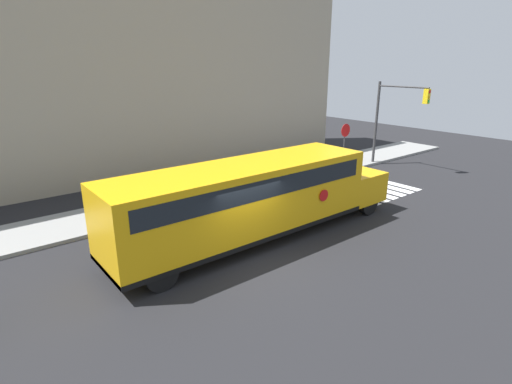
{
  "coord_description": "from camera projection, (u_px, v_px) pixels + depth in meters",
  "views": [
    {
      "loc": [
        -7.23,
        -9.41,
        6.17
      ],
      "look_at": [
        1.64,
        1.63,
        1.57
      ],
      "focal_mm": 28.0,
      "sensor_mm": 36.0,
      "label": 1
    }
  ],
  "objects": [
    {
      "name": "ground_plane",
      "position": [
        248.0,
        259.0,
        13.19
      ],
      "size": [
        60.0,
        60.0,
        0.0
      ],
      "primitive_type": "plane",
      "color": "black"
    },
    {
      "name": "sidewalk_strip",
      "position": [
        160.0,
        205.0,
        17.99
      ],
      "size": [
        44.0,
        3.0,
        0.15
      ],
      "color": "gray",
      "rests_on": "ground"
    },
    {
      "name": "crosswalk_stripes",
      "position": [
        372.0,
        189.0,
        20.38
      ],
      "size": [
        4.0,
        3.2,
        0.01
      ],
      "color": "white",
      "rests_on": "ground"
    },
    {
      "name": "school_bus",
      "position": [
        253.0,
        196.0,
        14.18
      ],
      "size": [
        11.85,
        2.57,
        2.86
      ],
      "color": "#EAA80F",
      "rests_on": "ground"
    },
    {
      "name": "stop_sign",
      "position": [
        345.0,
        139.0,
        23.51
      ],
      "size": [
        0.75,
        0.1,
        2.79
      ],
      "color": "#38383A",
      "rests_on": "ground"
    },
    {
      "name": "building_backdrop",
      "position": [
        98.0,
        79.0,
        21.18
      ],
      "size": [
        32.0,
        4.0,
        10.7
      ],
      "color": "#9E937F",
      "rests_on": "ground"
    },
    {
      "name": "traffic_light",
      "position": [
        393.0,
        112.0,
        23.68
      ],
      "size": [
        0.28,
        3.31,
        5.11
      ],
      "color": "#38383A",
      "rests_on": "ground"
    }
  ]
}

